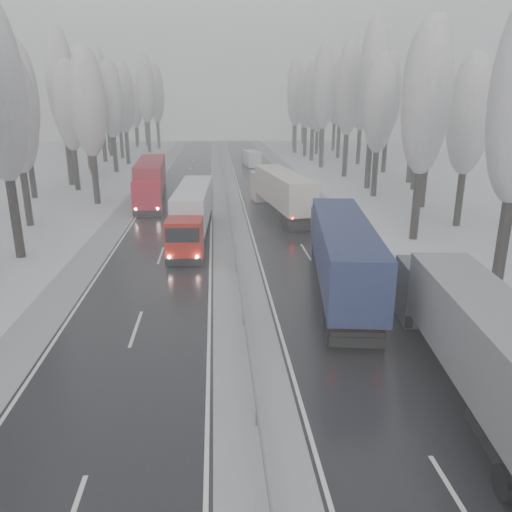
{
  "coord_description": "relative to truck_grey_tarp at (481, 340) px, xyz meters",
  "views": [
    {
      "loc": [
        -1.22,
        -10.47,
        10.61
      ],
      "look_at": [
        0.97,
        16.36,
        2.2
      ],
      "focal_mm": 35.0,
      "sensor_mm": 36.0,
      "label": 1
    }
  ],
  "objects": [
    {
      "name": "carriageway_right",
      "position": [
        -2.94,
        24.92,
        -2.34
      ],
      "size": [
        7.5,
        200.0,
        0.03
      ],
      "primitive_type": "cube",
      "color": "black",
      "rests_on": "ground"
    },
    {
      "name": "carriageway_left",
      "position": [
        -13.44,
        24.92,
        -2.34
      ],
      "size": [
        7.5,
        200.0,
        0.03
      ],
      "primitive_type": "cube",
      "color": "black",
      "rests_on": "ground"
    },
    {
      "name": "median_slush",
      "position": [
        -8.19,
        24.92,
        -2.34
      ],
      "size": [
        3.0,
        200.0,
        0.04
      ],
      "primitive_type": "cube",
      "color": "#989A9F",
      "rests_on": "ground"
    },
    {
      "name": "shoulder_right",
      "position": [
        2.01,
        24.92,
        -2.34
      ],
      "size": [
        2.4,
        200.0,
        0.04
      ],
      "primitive_type": "cube",
      "color": "#989A9F",
      "rests_on": "ground"
    },
    {
      "name": "shoulder_left",
      "position": [
        -18.39,
        24.92,
        -2.34
      ],
      "size": [
        2.4,
        200.0,
        0.04
      ],
      "primitive_type": "cube",
      "color": "#989A9F",
      "rests_on": "ground"
    },
    {
      "name": "median_guardrail",
      "position": [
        -8.19,
        24.9,
        -1.76
      ],
      "size": [
        0.12,
        200.0,
        0.76
      ],
      "color": "slate",
      "rests_on": "ground"
    },
    {
      "name": "tree_18",
      "position": [
        6.32,
        21.95,
        8.34
      ],
      "size": [
        3.6,
        3.6,
        16.58
      ],
      "color": "black",
      "rests_on": "ground"
    },
    {
      "name": "tree_19",
      "position": [
        11.83,
        25.95,
        7.06
      ],
      "size": [
        3.6,
        3.6,
        14.57
      ],
      "color": "black",
      "rests_on": "ground"
    },
    {
      "name": "tree_20",
      "position": [
        9.71,
        30.08,
        7.79
      ],
      "size": [
        3.6,
        3.6,
        15.71
      ],
      "color": "black",
      "rests_on": "ground"
    },
    {
      "name": "tree_21",
      "position": [
        11.94,
        34.08,
        9.64
      ],
      "size": [
        3.6,
        3.6,
        18.62
      ],
      "color": "black",
      "rests_on": "ground"
    },
    {
      "name": "tree_22",
      "position": [
        8.83,
        40.52,
        7.88
      ],
      "size": [
        3.6,
        3.6,
        15.86
      ],
      "color": "black",
      "rests_on": "ground"
    },
    {
      "name": "tree_23",
      "position": [
        15.12,
        44.52,
        6.41
      ],
      "size": [
        3.6,
        3.6,
        13.55
      ],
      "color": "black",
      "rests_on": "ground"
    },
    {
      "name": "tree_24",
      "position": [
        9.71,
        45.94,
        10.83
      ],
      "size": [
        3.6,
        3.6,
        20.49
      ],
      "color": "black",
      "rests_on": "ground"
    },
    {
      "name": "tree_25",
      "position": [
        16.62,
        49.94,
        10.16
      ],
      "size": [
        3.6,
        3.6,
        19.44
      ],
      "color": "black",
      "rests_on": "ground"
    },
    {
      "name": "tree_26",
      "position": [
        9.38,
        56.19,
        9.75
      ],
      "size": [
        3.6,
        3.6,
        18.78
      ],
      "color": "black",
      "rests_on": "ground"
    },
    {
      "name": "tree_27",
      "position": [
        16.53,
        60.19,
        9.0
      ],
      "size": [
        3.6,
        3.6,
        17.62
      ],
      "color": "black",
      "rests_on": "ground"
    },
    {
      "name": "tree_28",
      "position": [
        8.15,
        66.87,
        10.28
      ],
      "size": [
        3.6,
        3.6,
        19.62
      ],
      "color": "black",
      "rests_on": "ground"
    },
    {
      "name": "tree_29",
      "position": [
        15.52,
        70.87,
        9.32
      ],
      "size": [
        3.6,
        3.6,
        18.11
      ],
      "color": "black",
      "rests_on": "ground"
    },
    {
      "name": "tree_30",
      "position": [
        8.37,
        76.62,
        9.16
      ],
      "size": [
        3.6,
        3.6,
        17.86
      ],
      "color": "black",
      "rests_on": "ground"
    },
    {
      "name": "tree_31",
      "position": [
        14.29,
        80.62,
        9.62
      ],
      "size": [
        3.6,
        3.6,
        18.58
      ],
      "color": "black",
      "rests_on": "ground"
    },
    {
      "name": "tree_32",
      "position": [
        8.44,
        84.13,
        8.82
      ],
      "size": [
        3.6,
        3.6,
        17.33
      ],
      "color": "black",
      "rests_on": "ground"
    },
    {
      "name": "tree_33",
      "position": [
        11.58,
        88.13,
        6.9
      ],
      "size": [
        3.6,
        3.6,
        14.33
      ],
      "color": "black",
      "rests_on": "ground"
    },
    {
      "name": "tree_34",
      "position": [
        7.54,
        91.23,
        9.01
      ],
      "size": [
        3.6,
        3.6,
        17.63
      ],
      "color": "black",
      "rests_on": "ground"
    },
    {
      "name": "tree_35",
      "position": [
        16.76,
        95.23,
        9.41
      ],
      "size": [
        3.6,
        3.6,
        18.25
      ],
      "color": "black",
      "rests_on": "ground"
    },
    {
      "name": "tree_36",
      "position": [
        8.85,
        101.08,
        10.66
      ],
      "size": [
        3.6,
        3.6,
        20.23
      ],
      "color": "black",
      "rests_on": "ground"
    },
    {
      "name": "tree_37",
      "position": [
        15.83,
        105.08,
        8.21
      ],
      "size": [
        3.6,
        3.6,
        16.37
      ],
      "color": "black",
      "rests_on": "ground"
    },
    {
      "name": "tree_38",
      "position": [
        10.54,
        111.64,
        9.23
      ],
      "size": [
        3.6,
        3.6,
        17.97
      ],
      "color": "black",
      "rests_on": "ground"
    },
    {
      "name": "tree_39",
      "position": [
        13.36,
        115.64,
        8.09
      ],
      "size": [
        3.6,
        3.6,
        16.19
      ],
      "color": "black",
      "rests_on": "ground"
    },
    {
      "name": "tree_60",
      "position": [
        -25.94,
        29.12,
        7.23
      ],
      "size": [
        3.6,
        3.6,
        14.84
      ],
      "color": "black",
      "rests_on": "ground"
    },
    {
      "name": "tree_62",
      "position": [
        -22.13,
        38.65,
        8.0
      ],
      "size": [
        3.6,
        3.6,
        16.04
      ],
      "color": "black",
      "rests_on": "ground"
    },
    {
      "name": "tree_63",
      "position": [
        -30.04,
        42.65,
        8.54
      ],
      "size": [
        3.6,
        3.6,
        16.88
      ],
      "color": "black",
      "rests_on": "ground"
    },
    {
      "name": "tree_64",
      "position": [
        -26.45,
        47.63,
        7.6
      ],
      "size": [
        3.6,
        3.6,
        15.42
      ],
      "color": "black",
      "rests_on": "ground"
    },
    {
      "name": "tree_65",
      "position": [
        -28.24,
        51.63,
        10.19
      ],
      "size": [
        3.6,
        3.6,
        19.48
      ],
      "color": "black",
      "rests_on": "ground"
    },
    {
      "name": "tree_66",
      "position": [
        -26.35,
        57.27,
        7.48
      ],
      "size": [
        3.6,
        3.6,
        15.23
      ],
      "color": "black",
      "rests_on": "ground"
    },
    {
      "name": "tree_67",
      "position": [
        -27.73,
        61.27,
        8.67
      ],
      "size": [
        3.6,
        3.6,
        17.09
      ],
      "color": "black",
      "rests_on": "ground"
    },
    {
      "name": "tree_68",
      "position": [
        -24.77,
        64.03,
        8.39
      ],
      "size": [
        3.6,
        3.6,
        16.65
      ],
      "color": "black",
      "rests_on": "ground"
    },
    {
      "name": "tree_69",
      "position": [
        -29.61,
        68.03,
        10.1
      ],
      "size": [
        3.6,
        3.6,
        19.35
      ],
      "color": "black",
      "rests_on": "ground"
    },
    {
      "name": "tree_70",
      "position": [
        -24.51,
        74.11,
        8.67
      ],
      "size": [
        3.6,
        3.6,
        17.09
      ],
      "color": "black",
      "rests_on": "ground"
    },
    {
      "name": "tree_71",
      "position": [
        -29.28,
        78.11,
        10.27
      ],
      "size": [
        3.6,
        3.6,
        19.61
      ],
      "color": "black",
      "rests_on": "ground"
    },
    {
      "name": "tree_72",
      "position": [
        -27.12,
        83.45,
        7.4
      ],
      "size": [
        3.6,
        3.6,
        15.11
      ],
      "color": "black",
      "rests_on": "ground"
    },
    {
      "name": "tree_73",
      "position": [
        -30.01,
        87.45,
        8.75
      ],
      "size": [
        3.6,
        3.6,
        17.22
      ],
      "color": "black",
      "rests_on": "ground"
    },
    {
      "name": "tree_74",
      "position": [
        -23.26,
        94.25,
        10.32
      ],
      "size": [
        3.6,
        3.6,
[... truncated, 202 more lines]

